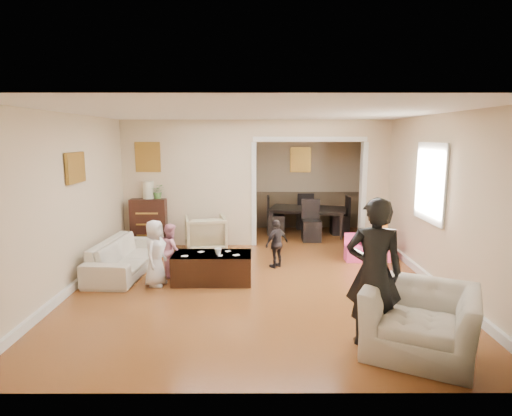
{
  "coord_description": "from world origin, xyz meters",
  "views": [
    {
      "loc": [
        -0.02,
        -6.92,
        2.26
      ],
      "look_at": [
        0.0,
        0.2,
        1.05
      ],
      "focal_mm": 29.54,
      "sensor_mm": 36.0,
      "label": 1
    }
  ],
  "objects_px": {
    "sofa": "(126,256)",
    "coffee_cup": "(218,251)",
    "armchair_front": "(419,320)",
    "coffee_table": "(212,268)",
    "table_lamp": "(148,190)",
    "child_kneel_a": "(155,253)",
    "dining_table": "(308,221)",
    "dresser": "(150,222)",
    "play_table": "(376,247)",
    "cyan_cup": "(372,232)",
    "armchair_back": "(205,234)",
    "child_toddler": "(277,244)",
    "adult_person": "(374,272)",
    "child_kneel_b": "(171,250)"
  },
  "relations": [
    {
      "from": "sofa",
      "to": "coffee_cup",
      "type": "height_order",
      "value": "coffee_cup"
    },
    {
      "from": "armchair_front",
      "to": "coffee_table",
      "type": "bearing_deg",
      "value": 163.75
    },
    {
      "from": "table_lamp",
      "to": "child_kneel_a",
      "type": "bearing_deg",
      "value": -74.26
    },
    {
      "from": "armchair_front",
      "to": "dining_table",
      "type": "xyz_separation_m",
      "value": [
        -0.48,
        5.51,
        -0.05
      ]
    },
    {
      "from": "child_kneel_a",
      "to": "sofa",
      "type": "bearing_deg",
      "value": 55.61
    },
    {
      "from": "dresser",
      "to": "child_kneel_a",
      "type": "bearing_deg",
      "value": -74.26
    },
    {
      "from": "armchair_front",
      "to": "coffee_table",
      "type": "height_order",
      "value": "armchair_front"
    },
    {
      "from": "play_table",
      "to": "dresser",
      "type": "bearing_deg",
      "value": 167.28
    },
    {
      "from": "coffee_cup",
      "to": "cyan_cup",
      "type": "height_order",
      "value": "cyan_cup"
    },
    {
      "from": "armchair_back",
      "to": "coffee_cup",
      "type": "bearing_deg",
      "value": 90.53
    },
    {
      "from": "table_lamp",
      "to": "child_toddler",
      "type": "relative_size",
      "value": 0.42
    },
    {
      "from": "armchair_front",
      "to": "child_toddler",
      "type": "xyz_separation_m",
      "value": [
        -1.34,
        2.97,
        0.06
      ]
    },
    {
      "from": "dresser",
      "to": "coffee_cup",
      "type": "distance_m",
      "value": 2.79
    },
    {
      "from": "play_table",
      "to": "child_toddler",
      "type": "xyz_separation_m",
      "value": [
        -1.87,
        -0.47,
        0.18
      ]
    },
    {
      "from": "adult_person",
      "to": "child_kneel_a",
      "type": "distance_m",
      "value": 3.38
    },
    {
      "from": "child_kneel_a",
      "to": "coffee_cup",
      "type": "bearing_deg",
      "value": -74.14
    },
    {
      "from": "table_lamp",
      "to": "adult_person",
      "type": "bearing_deg",
      "value": -50.73
    },
    {
      "from": "armchair_front",
      "to": "cyan_cup",
      "type": "height_order",
      "value": "armchair_front"
    },
    {
      "from": "play_table",
      "to": "child_toddler",
      "type": "height_order",
      "value": "child_toddler"
    },
    {
      "from": "coffee_table",
      "to": "coffee_cup",
      "type": "distance_m",
      "value": 0.3
    },
    {
      "from": "sofa",
      "to": "play_table",
      "type": "relative_size",
      "value": 3.75
    },
    {
      "from": "armchair_front",
      "to": "armchair_back",
      "type": "bearing_deg",
      "value": 150.7
    },
    {
      "from": "table_lamp",
      "to": "coffee_table",
      "type": "relative_size",
      "value": 0.3
    },
    {
      "from": "table_lamp",
      "to": "cyan_cup",
      "type": "xyz_separation_m",
      "value": [
        4.34,
        -1.05,
        -0.65
      ]
    },
    {
      "from": "table_lamp",
      "to": "child_toddler",
      "type": "xyz_separation_m",
      "value": [
        2.57,
        -1.48,
        -0.76
      ]
    },
    {
      "from": "sofa",
      "to": "child_kneel_b",
      "type": "xyz_separation_m",
      "value": [
        0.8,
        -0.19,
        0.16
      ]
    },
    {
      "from": "coffee_table",
      "to": "adult_person",
      "type": "distance_m",
      "value": 2.87
    },
    {
      "from": "play_table",
      "to": "child_toddler",
      "type": "relative_size",
      "value": 0.6
    },
    {
      "from": "child_toddler",
      "to": "sofa",
      "type": "bearing_deg",
      "value": -34.29
    },
    {
      "from": "child_kneel_b",
      "to": "dresser",
      "type": "bearing_deg",
      "value": 2.9
    },
    {
      "from": "armchair_back",
      "to": "table_lamp",
      "type": "distance_m",
      "value": 1.53
    },
    {
      "from": "coffee_table",
      "to": "child_kneel_a",
      "type": "distance_m",
      "value": 0.91
    },
    {
      "from": "armchair_front",
      "to": "table_lamp",
      "type": "distance_m",
      "value": 5.98
    },
    {
      "from": "armchair_front",
      "to": "child_toddler",
      "type": "distance_m",
      "value": 3.26
    },
    {
      "from": "coffee_table",
      "to": "child_toddler",
      "type": "bearing_deg",
      "value": 35.54
    },
    {
      "from": "dresser",
      "to": "table_lamp",
      "type": "bearing_deg",
      "value": 0.0
    },
    {
      "from": "dresser",
      "to": "coffee_cup",
      "type": "bearing_deg",
      "value": -54.57
    },
    {
      "from": "dresser",
      "to": "play_table",
      "type": "distance_m",
      "value": 4.56
    },
    {
      "from": "sofa",
      "to": "child_toddler",
      "type": "relative_size",
      "value": 2.24
    },
    {
      "from": "adult_person",
      "to": "child_kneel_b",
      "type": "height_order",
      "value": "adult_person"
    },
    {
      "from": "dresser",
      "to": "coffee_cup",
      "type": "xyz_separation_m",
      "value": [
        1.62,
        -2.28,
        0.01
      ]
    },
    {
      "from": "cyan_cup",
      "to": "dining_table",
      "type": "xyz_separation_m",
      "value": [
        -0.92,
        2.12,
        -0.22
      ]
    },
    {
      "from": "play_table",
      "to": "dining_table",
      "type": "relative_size",
      "value": 0.29
    },
    {
      "from": "armchair_front",
      "to": "adult_person",
      "type": "height_order",
      "value": "adult_person"
    },
    {
      "from": "play_table",
      "to": "cyan_cup",
      "type": "height_order",
      "value": "cyan_cup"
    },
    {
      "from": "child_kneel_b",
      "to": "armchair_back",
      "type": "bearing_deg",
      "value": -34.96
    },
    {
      "from": "sofa",
      "to": "child_toddler",
      "type": "bearing_deg",
      "value": -79.95
    },
    {
      "from": "armchair_back",
      "to": "play_table",
      "type": "xyz_separation_m",
      "value": [
        3.24,
        -0.55,
        -0.12
      ]
    },
    {
      "from": "play_table",
      "to": "adult_person",
      "type": "distance_m",
      "value": 3.43
    },
    {
      "from": "dining_table",
      "to": "child_kneel_a",
      "type": "distance_m",
      "value": 4.42
    }
  ]
}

